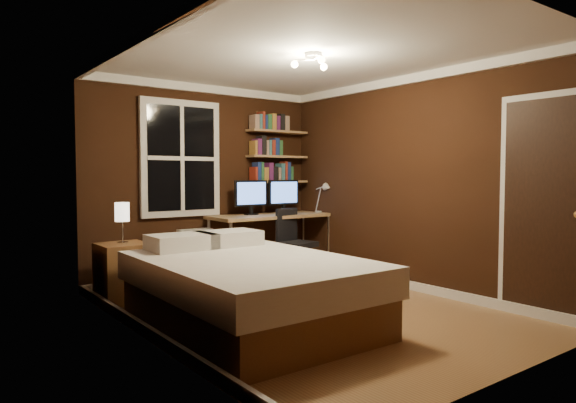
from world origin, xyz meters
TOP-DOWN VIEW (x-y plane):
  - floor at (0.00, 0.00)m, footprint 4.20×4.20m
  - wall_back at (0.00, 2.10)m, footprint 3.20×0.04m
  - wall_left at (-1.60, 0.00)m, footprint 0.04×4.20m
  - wall_right at (1.60, 0.00)m, footprint 0.04×4.20m
  - ceiling at (0.00, 0.00)m, footprint 3.20×4.20m
  - window at (-0.35, 2.06)m, footprint 1.06×0.06m
  - door at (1.59, -1.55)m, footprint 0.03×0.82m
  - ceiling_fixture at (0.00, -0.10)m, footprint 0.44×0.44m
  - bookshelf_lower at (1.08, 1.98)m, footprint 0.92×0.22m
  - books_row_lower at (1.08, 1.98)m, footprint 0.66×0.16m
  - bookshelf_middle at (1.08, 1.98)m, footprint 0.92×0.22m
  - books_row_middle at (1.08, 1.98)m, footprint 0.48×0.16m
  - bookshelf_upper at (1.08, 1.98)m, footprint 0.92×0.22m
  - books_row_upper at (1.08, 1.98)m, footprint 0.54×0.16m
  - bed at (-0.72, -0.06)m, footprint 1.64×2.26m
  - nightstand at (-1.30, 1.49)m, footprint 0.50×0.50m
  - bedside_lamp at (-1.30, 1.49)m, footprint 0.15×0.15m
  - radiator at (-0.21, 1.98)m, footprint 0.44×0.15m
  - desk at (0.82, 1.76)m, footprint 1.71×0.64m
  - monitor_left at (0.55, 1.84)m, footprint 0.50×0.12m
  - monitor_right at (1.09, 1.84)m, footprint 0.50×0.12m
  - desk_lamp at (1.57, 1.59)m, footprint 0.14×0.32m
  - office_chair at (0.90, 1.35)m, footprint 0.50×0.50m

SIDE VIEW (x-z plane):
  - floor at x=0.00m, z-range 0.00..0.00m
  - nightstand at x=-1.30m, z-range 0.00..0.62m
  - bed at x=-0.72m, z-range -0.06..0.71m
  - radiator at x=-0.21m, z-range 0.00..0.66m
  - office_chair at x=0.90m, z-range -0.12..0.79m
  - desk at x=0.82m, z-range 0.35..1.16m
  - bedside_lamp at x=-1.30m, z-range 0.62..1.05m
  - door at x=1.59m, z-range 0.00..2.05m
  - desk_lamp at x=1.57m, z-range 0.81..1.25m
  - monitor_left at x=0.55m, z-range 0.81..1.27m
  - monitor_right at x=1.09m, z-range 0.81..1.27m
  - wall_back at x=0.00m, z-range 0.00..2.50m
  - wall_left at x=-1.60m, z-range 0.00..2.50m
  - wall_right at x=1.60m, z-range 0.00..2.50m
  - bookshelf_lower at x=1.08m, z-range 1.24..1.26m
  - books_row_lower at x=1.08m, z-range 1.26..1.49m
  - window at x=-0.35m, z-range 0.82..2.28m
  - bookshelf_middle at x=1.08m, z-range 1.59..1.61m
  - books_row_middle at x=1.08m, z-range 1.61..1.84m
  - bookshelf_upper at x=1.08m, z-range 1.94..1.96m
  - books_row_upper at x=1.08m, z-range 1.96..2.20m
  - ceiling_fixture at x=0.00m, z-range 2.31..2.49m
  - ceiling at x=0.00m, z-range 2.49..2.51m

